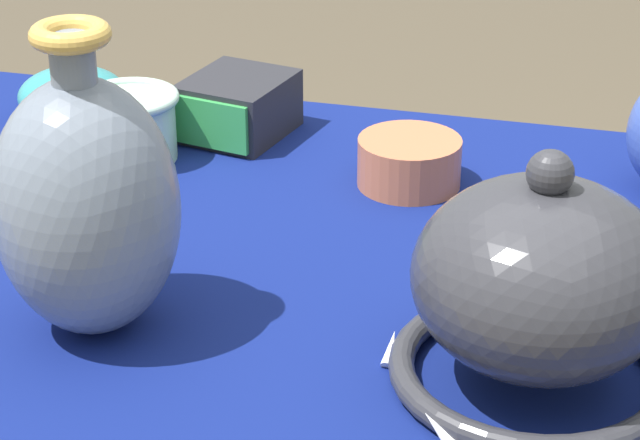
% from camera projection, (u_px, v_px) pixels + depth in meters
% --- Properties ---
extents(display_table, '(1.20, 0.76, 0.76)m').
position_uv_depth(display_table, '(328.00, 317.00, 1.28)').
color(display_table, olive).
rests_on(display_table, ground_plane).
extents(vase_tall_bulbous, '(0.16, 0.16, 0.28)m').
position_uv_depth(vase_tall_bulbous, '(86.00, 204.00, 1.06)').
color(vase_tall_bulbous, slate).
rests_on(vase_tall_bulbous, display_table).
extents(vase_dome_bell, '(0.25, 0.24, 0.21)m').
position_uv_depth(vase_dome_bell, '(539.00, 291.00, 1.00)').
color(vase_dome_bell, '#2D2D33').
rests_on(vase_dome_bell, display_table).
extents(mosaic_tile_box, '(0.13, 0.15, 0.07)m').
position_uv_depth(mosaic_tile_box, '(237.00, 107.00, 1.50)').
color(mosaic_tile_box, '#232328').
rests_on(mosaic_tile_box, display_table).
extents(cup_wide_celadon, '(0.12, 0.12, 0.08)m').
position_uv_depth(cup_wide_celadon, '(130.00, 123.00, 1.43)').
color(cup_wide_celadon, '#A8CCB7').
rests_on(cup_wide_celadon, display_table).
extents(pot_squat_terracotta, '(0.11, 0.11, 0.05)m').
position_uv_depth(pot_squat_terracotta, '(409.00, 162.00, 1.37)').
color(pot_squat_terracotta, '#BC6642').
rests_on(pot_squat_terracotta, display_table).
extents(bowl_shallow_teal, '(0.13, 0.13, 0.06)m').
position_uv_depth(bowl_shallow_teal, '(72.00, 95.00, 1.54)').
color(bowl_shallow_teal, teal).
rests_on(bowl_shallow_teal, display_table).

